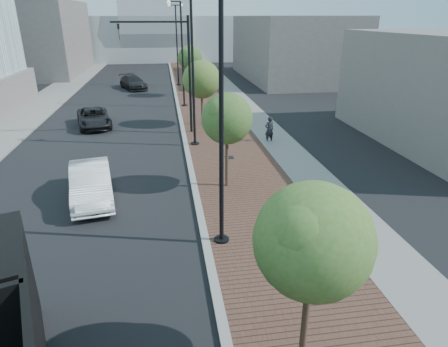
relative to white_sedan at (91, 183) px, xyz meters
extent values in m
cube|color=#4C2D23|center=(8.29, 25.33, -0.77)|extent=(7.00, 140.00, 0.12)
cube|color=slate|center=(10.99, 25.33, -0.76)|extent=(2.40, 140.00, 0.13)
cube|color=gray|center=(4.79, 25.33, -0.76)|extent=(0.30, 140.00, 0.14)
cube|color=slate|center=(-8.21, 25.33, -0.77)|extent=(4.00, 140.00, 0.12)
cylinder|color=black|center=(-0.28, -8.18, -0.21)|extent=(0.73, 1.28, 1.24)
cylinder|color=silver|center=(-0.28, -8.18, -0.21)|extent=(0.59, 0.76, 0.68)
imported|color=white|center=(0.00, 0.00, 0.00)|extent=(2.61, 5.25, 1.65)
imported|color=black|center=(-1.91, 13.33, -0.13)|extent=(3.38, 5.39, 1.39)
imported|color=black|center=(0.04, 29.95, -0.07)|extent=(3.83, 5.62, 1.51)
imported|color=black|center=(10.37, 7.21, 0.07)|extent=(0.75, 0.59, 1.80)
cylinder|color=black|center=(5.39, -4.67, -0.73)|extent=(0.56, 0.56, 0.20)
cylinder|color=black|center=(5.39, -4.67, 3.79)|extent=(0.16, 0.16, 9.00)
cylinder|color=black|center=(5.39, 7.33, -0.73)|extent=(0.56, 0.56, 0.20)
cylinder|color=black|center=(5.39, 7.33, 3.79)|extent=(0.16, 0.16, 9.00)
cylinder|color=black|center=(5.39, 19.33, -0.73)|extent=(0.56, 0.56, 0.20)
cylinder|color=black|center=(5.39, 19.33, 3.79)|extent=(0.16, 0.16, 9.00)
cylinder|color=black|center=(4.89, 19.33, 8.29)|extent=(1.00, 0.10, 0.10)
sphere|color=silver|center=(4.39, 19.33, 8.22)|extent=(0.32, 0.32, 0.32)
cylinder|color=black|center=(5.39, 31.33, -0.73)|extent=(0.56, 0.56, 0.20)
cylinder|color=black|center=(5.39, 31.33, 3.79)|extent=(0.16, 0.16, 9.00)
cylinder|color=black|center=(5.39, 31.33, 8.29)|extent=(1.40, 0.10, 0.10)
sphere|color=silver|center=(4.69, 31.33, 8.29)|extent=(0.32, 0.32, 0.32)
sphere|color=silver|center=(6.09, 31.33, 8.29)|extent=(0.32, 0.32, 0.32)
cylinder|color=black|center=(5.39, 10.33, 3.17)|extent=(0.18, 0.18, 8.00)
cylinder|color=black|center=(2.89, 10.33, 6.77)|extent=(5.00, 0.12, 0.12)
imported|color=black|center=(0.89, 10.33, 6.17)|extent=(0.16, 0.20, 1.00)
cylinder|color=#382619|center=(6.39, -10.67, 0.90)|extent=(0.16, 0.16, 3.45)
sphere|color=#406422|center=(6.39, -10.67, 2.87)|extent=(2.48, 2.48, 2.48)
sphere|color=#406422|center=(6.79, -10.37, 2.63)|extent=(1.73, 1.73, 1.73)
sphere|color=#406422|center=(6.09, -10.97, 3.22)|extent=(1.49, 1.49, 1.49)
cylinder|color=#382619|center=(6.39, 0.33, 0.81)|extent=(0.16, 0.16, 3.28)
sphere|color=#35571D|center=(6.39, 0.33, 2.69)|extent=(2.41, 2.41, 2.41)
sphere|color=#35571D|center=(6.79, 0.63, 2.45)|extent=(1.69, 1.69, 1.69)
sphere|color=#35571D|center=(6.09, 0.03, 3.02)|extent=(1.45, 1.45, 1.45)
cylinder|color=#382619|center=(6.39, 12.33, 0.83)|extent=(0.16, 0.16, 3.31)
sphere|color=#435F20|center=(6.39, 12.33, 2.72)|extent=(2.84, 2.84, 2.84)
sphere|color=#435F20|center=(6.79, 12.63, 2.48)|extent=(1.99, 1.99, 1.99)
sphere|color=#435F20|center=(6.09, 12.03, 3.05)|extent=(1.71, 1.71, 1.71)
cylinder|color=#382619|center=(6.39, 24.33, 1.03)|extent=(0.16, 0.16, 3.71)
sphere|color=#30521C|center=(6.39, 24.33, 3.15)|extent=(2.49, 2.49, 2.49)
sphere|color=#30521C|center=(6.79, 24.63, 2.88)|extent=(1.75, 1.75, 1.75)
sphere|color=#30521C|center=(6.09, 24.03, 3.52)|extent=(1.50, 1.50, 1.50)
cube|color=#AEB5B8|center=(2.79, 70.33, 3.17)|extent=(50.00, 28.00, 8.00)
cube|color=#605956|center=(-15.21, 45.33, 4.17)|extent=(14.00, 20.00, 10.00)
cube|color=#605956|center=(20.79, 35.33, 3.17)|extent=(12.00, 22.00, 8.00)
cube|color=black|center=(7.19, -6.67, -0.70)|extent=(0.50, 0.50, 0.02)
cube|color=black|center=(7.19, 4.33, -0.70)|extent=(0.50, 0.50, 0.02)
camera|label=1|loc=(3.57, -17.08, 7.11)|focal=31.06mm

